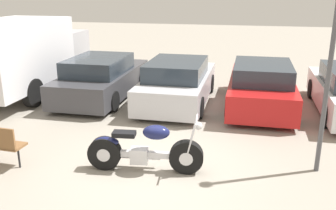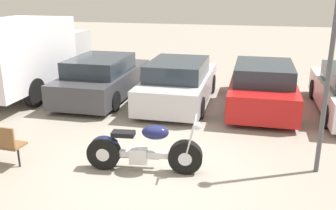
{
  "view_description": "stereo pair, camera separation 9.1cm",
  "coord_description": "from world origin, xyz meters",
  "px_view_note": "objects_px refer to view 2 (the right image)",
  "views": [
    {
      "loc": [
        1.72,
        -6.44,
        3.44
      ],
      "look_at": [
        -0.04,
        1.58,
        0.85
      ],
      "focal_mm": 40.0,
      "sensor_mm": 36.0,
      "label": 1
    },
    {
      "loc": [
        1.81,
        -6.42,
        3.44
      ],
      "look_at": [
        -0.04,
        1.58,
        0.85
      ],
      "focal_mm": 40.0,
      "sensor_mm": 36.0,
      "label": 2
    }
  ],
  "objects_px": {
    "parked_car_silver": "(179,83)",
    "lamp_post": "(331,59)",
    "motorcycle": "(143,150)",
    "parked_car_dark_grey": "(103,78)",
    "parked_car_red": "(262,86)",
    "delivery_truck": "(23,53)"
  },
  "relations": [
    {
      "from": "motorcycle",
      "to": "parked_car_dark_grey",
      "type": "distance_m",
      "value": 5.38
    },
    {
      "from": "lamp_post",
      "to": "parked_car_red",
      "type": "bearing_deg",
      "value": 104.34
    },
    {
      "from": "parked_car_dark_grey",
      "to": "lamp_post",
      "type": "bearing_deg",
      "value": -32.95
    },
    {
      "from": "motorcycle",
      "to": "parked_car_dark_grey",
      "type": "relative_size",
      "value": 0.51
    },
    {
      "from": "parked_car_dark_grey",
      "to": "delivery_truck",
      "type": "height_order",
      "value": "delivery_truck"
    },
    {
      "from": "parked_car_silver",
      "to": "parked_car_dark_grey",
      "type": "bearing_deg",
      "value": 179.37
    },
    {
      "from": "lamp_post",
      "to": "delivery_truck",
      "type": "bearing_deg",
      "value": 156.97
    },
    {
      "from": "parked_car_dark_grey",
      "to": "parked_car_silver",
      "type": "bearing_deg",
      "value": -0.63
    },
    {
      "from": "motorcycle",
      "to": "parked_car_silver",
      "type": "height_order",
      "value": "parked_car_silver"
    },
    {
      "from": "parked_car_dark_grey",
      "to": "parked_car_silver",
      "type": "relative_size",
      "value": 1.0
    },
    {
      "from": "parked_car_silver",
      "to": "parked_car_red",
      "type": "distance_m",
      "value": 2.51
    },
    {
      "from": "parked_car_silver",
      "to": "lamp_post",
      "type": "distance_m",
      "value": 5.48
    },
    {
      "from": "parked_car_silver",
      "to": "delivery_truck",
      "type": "height_order",
      "value": "delivery_truck"
    },
    {
      "from": "parked_car_dark_grey",
      "to": "parked_car_silver",
      "type": "xyz_separation_m",
      "value": [
        2.5,
        -0.03,
        0.0
      ]
    },
    {
      "from": "motorcycle",
      "to": "parked_car_red",
      "type": "bearing_deg",
      "value": 64.27
    },
    {
      "from": "delivery_truck",
      "to": "lamp_post",
      "type": "xyz_separation_m",
      "value": [
        8.71,
        -3.7,
        0.85
      ]
    },
    {
      "from": "parked_car_dark_grey",
      "to": "parked_car_red",
      "type": "relative_size",
      "value": 1.0
    },
    {
      "from": "motorcycle",
      "to": "lamp_post",
      "type": "bearing_deg",
      "value": 12.24
    },
    {
      "from": "motorcycle",
      "to": "delivery_truck",
      "type": "distance_m",
      "value": 7.04
    },
    {
      "from": "motorcycle",
      "to": "lamp_post",
      "type": "distance_m",
      "value": 3.83
    },
    {
      "from": "parked_car_dark_grey",
      "to": "parked_car_red",
      "type": "bearing_deg",
      "value": 1.16
    },
    {
      "from": "motorcycle",
      "to": "parked_car_silver",
      "type": "xyz_separation_m",
      "value": [
        -0.22,
        4.6,
        0.2
      ]
    }
  ]
}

